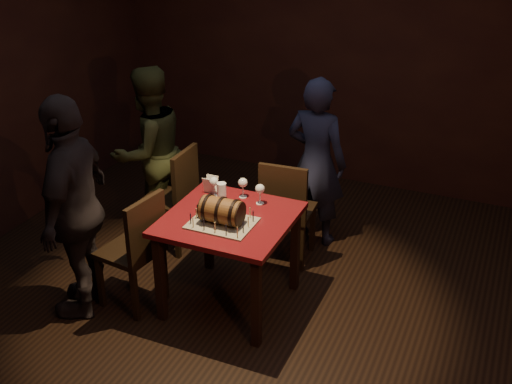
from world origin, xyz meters
TOP-DOWN VIEW (x-y plane):
  - room_shell at (0.00, 0.00)m, footprint 5.04×5.04m
  - pub_table at (-0.14, -0.03)m, footprint 0.90×0.90m
  - cake_board at (-0.14, -0.14)m, footprint 0.45×0.35m
  - barrel_cake at (-0.14, -0.14)m, footprint 0.35×0.20m
  - birthday_candles at (-0.14, -0.14)m, footprint 0.40×0.30m
  - wine_glass_left at (-0.39, 0.23)m, footprint 0.07×0.07m
  - wine_glass_mid at (-0.18, 0.30)m, footprint 0.07×0.07m
  - wine_glass_right at (-0.02, 0.25)m, footprint 0.07×0.07m
  - pint_of_ale at (-0.30, 0.18)m, footprint 0.07×0.07m
  - menu_card at (-0.44, 0.27)m, footprint 0.10×0.05m
  - chair_back at (0.03, 0.68)m, footprint 0.43×0.43m
  - chair_left_rear at (-0.92, 0.55)m, footprint 0.40×0.40m
  - chair_left_front at (-0.75, -0.32)m, footprint 0.45×0.45m
  - person_back at (0.12, 1.16)m, footprint 0.59×0.43m
  - person_left_rear at (-1.29, 0.75)m, footprint 0.82×0.91m
  - person_left_front at (-1.13, -0.50)m, footprint 0.67×1.06m

SIDE VIEW (x-z plane):
  - chair_back at x=0.03m, z-range 0.06..0.99m
  - chair_left_rear at x=-0.92m, z-range 0.06..0.99m
  - chair_left_front at x=-0.75m, z-range 0.06..0.99m
  - pub_table at x=-0.14m, z-range 0.27..1.02m
  - person_back at x=0.12m, z-range 0.00..1.50m
  - cake_board at x=-0.14m, z-range 0.75..0.76m
  - person_left_rear at x=-1.29m, z-range 0.00..1.54m
  - birthday_candles at x=-0.14m, z-range 0.76..0.85m
  - menu_card at x=-0.44m, z-range 0.75..0.88m
  - pint_of_ale at x=-0.30m, z-range 0.75..0.90m
  - person_left_front at x=-1.13m, z-range 0.00..1.69m
  - barrel_cake at x=-0.14m, z-range 0.75..0.96m
  - wine_glass_mid at x=-0.18m, z-range 0.79..0.95m
  - wine_glass_left at x=-0.39m, z-range 0.79..0.95m
  - wine_glass_right at x=-0.02m, z-range 0.79..0.95m
  - room_shell at x=0.00m, z-range 0.00..2.80m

